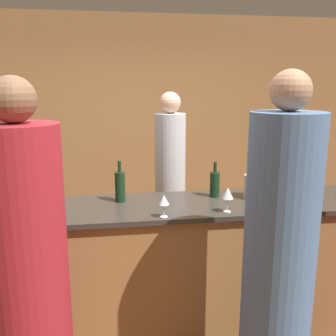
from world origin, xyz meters
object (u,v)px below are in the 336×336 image
(ice_bucket, at_px, (255,187))
(wine_bottle_1, at_px, (215,184))
(guest_0, at_px, (30,294))
(wine_bottle_2, at_px, (120,186))
(bartender, at_px, (170,198))
(guest_2, at_px, (278,269))

(ice_bucket, bearing_deg, wine_bottle_1, 163.78)
(guest_0, bearing_deg, wine_bottle_2, 62.68)
(ice_bucket, bearing_deg, wine_bottle_2, 176.22)
(bartender, xyz_separation_m, ice_bucket, (0.55, -0.74, 0.29))
(bartender, height_order, guest_0, guest_0)
(bartender, xyz_separation_m, guest_0, (-0.96, -1.61, 0.03))
(guest_0, height_order, ice_bucket, guest_0)
(guest_0, xyz_separation_m, wine_bottle_2, (0.48, 0.93, 0.29))
(wine_bottle_2, height_order, ice_bucket, wine_bottle_2)
(guest_0, height_order, wine_bottle_2, guest_0)
(bartender, height_order, guest_2, guest_2)
(guest_2, bearing_deg, bartender, 103.15)
(ice_bucket, bearing_deg, guest_0, -150.29)
(ice_bucket, bearing_deg, bartender, 126.44)
(wine_bottle_1, relative_size, wine_bottle_2, 0.89)
(bartender, distance_m, wine_bottle_1, 0.77)
(bartender, bearing_deg, guest_2, 103.15)
(wine_bottle_1, height_order, wine_bottle_2, wine_bottle_2)
(bartender, relative_size, wine_bottle_2, 6.10)
(ice_bucket, bearing_deg, guest_2, -102.24)
(bartender, distance_m, guest_0, 1.88)
(wine_bottle_2, bearing_deg, guest_2, -46.66)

